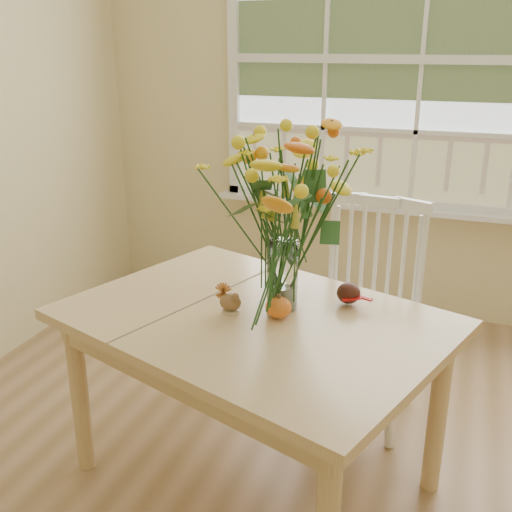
% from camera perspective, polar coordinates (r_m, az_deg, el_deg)
% --- Properties ---
extents(wall_back, '(4.00, 0.02, 2.70)m').
position_cam_1_polar(wall_back, '(3.67, 15.32, 14.50)').
color(wall_back, beige).
rests_on(wall_back, floor).
extents(window, '(2.42, 0.12, 1.74)m').
position_cam_1_polar(window, '(3.62, 15.53, 17.30)').
color(window, silver).
rests_on(window, wall_back).
extents(dining_table, '(1.56, 1.33, 0.71)m').
position_cam_1_polar(dining_table, '(2.22, -0.18, -7.76)').
color(dining_table, tan).
rests_on(dining_table, floor).
extents(windsor_chair, '(0.49, 0.47, 0.98)m').
position_cam_1_polar(windsor_chair, '(2.75, 10.57, -4.10)').
color(windsor_chair, white).
rests_on(windsor_chair, floor).
extents(flower_vase, '(0.54, 0.54, 0.64)m').
position_cam_1_polar(flower_vase, '(2.11, 2.63, 4.64)').
color(flower_vase, white).
rests_on(flower_vase, dining_table).
extents(pumpkin, '(0.10, 0.10, 0.07)m').
position_cam_1_polar(pumpkin, '(2.14, 2.15, -5.00)').
color(pumpkin, orange).
rests_on(pumpkin, dining_table).
extents(turkey_figurine, '(0.08, 0.06, 0.10)m').
position_cam_1_polar(turkey_figurine, '(2.18, -2.45, -4.42)').
color(turkey_figurine, '#CCB78C').
rests_on(turkey_figurine, dining_table).
extents(dark_gourd, '(0.12, 0.09, 0.08)m').
position_cam_1_polar(dark_gourd, '(2.28, 8.80, -3.61)').
color(dark_gourd, '#38160F').
rests_on(dark_gourd, dining_table).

